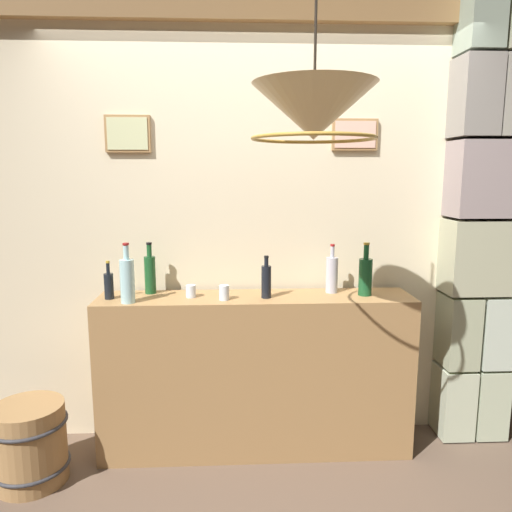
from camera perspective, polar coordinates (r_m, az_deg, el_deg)
panelled_rear_partition at (r=3.05m, az=-0.29°, el=6.44°), size 3.41×0.15×2.89m
stone_pillar at (r=3.30m, az=24.90°, el=4.09°), size 0.44×0.31×2.82m
bar_shelf_unit at (r=3.03m, az=-0.05°, el=-13.68°), size 1.86×0.36×0.97m
liquor_bottle_bourbon at (r=2.98m, az=8.89°, el=-2.11°), size 0.07×0.07×0.30m
liquor_bottle_whiskey at (r=2.80m, az=-14.88°, el=-2.70°), size 0.08×0.08×0.34m
liquor_bottle_amaro at (r=2.82m, az=1.21°, el=-2.93°), size 0.06×0.06×0.25m
liquor_bottle_scotch at (r=2.92m, az=-16.90°, el=-3.27°), size 0.05×0.05×0.22m
liquor_bottle_brandy at (r=2.95m, az=12.72°, el=-2.23°), size 0.08×0.08×0.32m
liquor_bottle_rum at (r=2.99m, az=-12.34°, el=-1.98°), size 0.07×0.07×0.31m
glass_tumbler_rocks at (r=2.79m, az=-3.76°, el=-4.31°), size 0.06×0.06×0.09m
glass_tumbler_highball at (r=2.87m, az=-7.65°, el=-4.11°), size 0.06×0.06×0.07m
pendant_lamp at (r=2.17m, az=6.82°, el=16.30°), size 0.54×0.54×0.66m
wooden_barrel at (r=3.11m, az=-25.00°, el=-19.33°), size 0.41×0.41×0.45m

